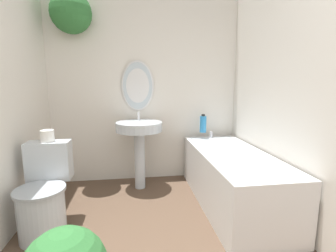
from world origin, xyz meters
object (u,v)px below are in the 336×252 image
Objects in this scene: pedestal_sink at (139,135)px; shampoo_bottle at (203,124)px; toilet at (44,197)px; bathtub at (232,177)px; toilet_paper_roll at (47,136)px.

shampoo_bottle is (0.79, 0.13, 0.10)m from pedestal_sink.
toilet is 3.22× the size of shampoo_bottle.
shampoo_bottle is (-0.12, 0.66, 0.44)m from bathtub.
toilet is 0.50m from toilet_paper_roll.
shampoo_bottle is 2.03× the size of toilet_paper_roll.
pedestal_sink is 3.94× the size of shampoo_bottle.
toilet is 0.82× the size of pedestal_sink.
toilet is 1.71m from bathtub.
bathtub is (1.70, 0.24, -0.02)m from toilet.
toilet is 1.86m from shampoo_bottle.
bathtub is at bearing -80.01° from shampoo_bottle.
toilet_paper_roll is (-0.79, -0.58, 0.14)m from pedestal_sink.
shampoo_bottle is at bearing 99.99° from bathtub.
pedestal_sink reaches higher than shampoo_bottle.
pedestal_sink is (0.79, 0.77, 0.32)m from toilet.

